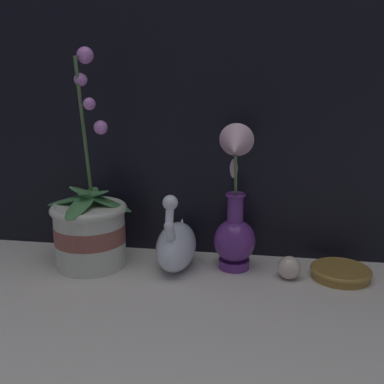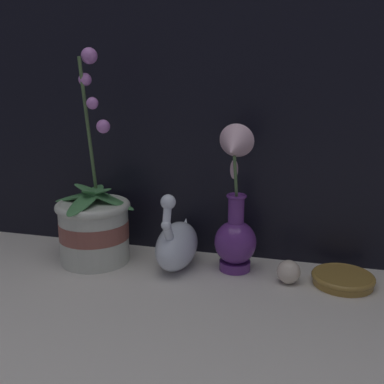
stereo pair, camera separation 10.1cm
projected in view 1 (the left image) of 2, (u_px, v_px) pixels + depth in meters
ground_plane at (199, 294)px, 0.94m from camera, size 2.80×2.80×0.00m
window_backdrop at (216, 6)px, 1.03m from camera, size 2.80×0.03×1.20m
orchid_potted_plant at (90, 227)px, 1.07m from camera, size 0.22×0.21×0.51m
swan_figurine at (176, 244)px, 1.06m from camera, size 0.09×0.19×0.20m
blue_vase at (235, 216)px, 1.03m from camera, size 0.10×0.15×0.35m
glass_sphere at (289, 268)px, 1.01m from camera, size 0.05×0.05×0.05m
amber_dish at (341, 272)px, 1.02m from camera, size 0.14×0.14×0.02m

